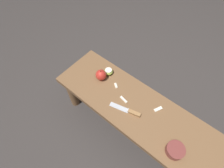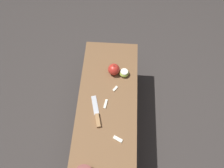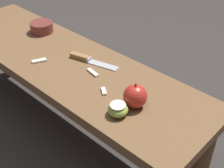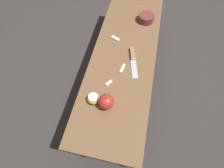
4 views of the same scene
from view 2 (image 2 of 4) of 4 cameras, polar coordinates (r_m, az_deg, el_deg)
The scene contains 8 objects.
ground_plane at distance 1.74m, azimuth -1.45°, elevation -15.75°, with size 8.00×8.00×0.00m, color #383330.
wooden_bench at distance 1.43m, azimuth -1.74°, elevation -12.78°, with size 1.36×0.39×0.40m.
knife at distance 1.38m, azimuth -3.95°, elevation -8.27°, with size 0.22×0.08×0.02m.
apple_whole at distance 1.49m, azimuth 0.49°, elevation 3.83°, with size 0.08×0.08×0.09m.
apple_cut at distance 1.50m, azimuth 3.18°, elevation 2.91°, with size 0.07×0.07×0.04m.
apple_slice_near_knife at distance 1.46m, azimuth 0.85°, elevation -1.21°, with size 0.04×0.04×0.01m.
apple_slice_center at distance 1.41m, azimuth -1.69°, elevation -5.21°, with size 0.06×0.03×0.01m.
apple_slice_near_bowl at distance 1.34m, azimuth 1.52°, elevation -14.17°, with size 0.04×0.06×0.01m.
Camera 2 is at (0.39, 0.07, 1.69)m, focal length 35.00 mm.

